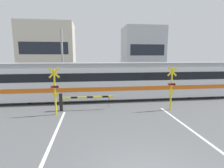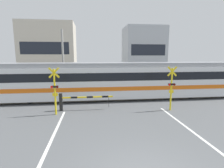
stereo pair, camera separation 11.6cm
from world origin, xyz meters
name	(u,v)px [view 1 (the left image)]	position (x,y,z in m)	size (l,w,h in m)	color
rail_track_near	(110,100)	(0.00, 9.62, 0.04)	(50.00, 0.10, 0.08)	#6B6051
rail_track_far	(108,96)	(0.00, 11.05, 0.04)	(50.00, 0.10, 0.08)	#6B6051
road_stripe_left	(43,161)	(-3.38, 1.56, 0.00)	(0.14, 11.11, 0.01)	white
road_stripe_right	(217,149)	(3.38, 1.56, 0.00)	(0.14, 11.11, 0.01)	white
commuter_train	(113,80)	(0.32, 10.33, 1.68)	(21.67, 2.69, 3.13)	silver
crossing_barrier_near	(74,100)	(-2.76, 7.41, 0.74)	(3.65, 0.20, 1.20)	black
crossing_barrier_far	(133,85)	(2.76, 12.92, 0.74)	(3.65, 0.20, 1.20)	black
crossing_signal_left	(55,89)	(-3.83, 6.64, 1.66)	(0.68, 0.15, 3.02)	yellow
crossing_signal_right	(171,86)	(3.83, 6.64, 1.66)	(0.68, 0.15, 3.02)	yellow
pedestrian	(94,80)	(-1.21, 15.42, 1.02)	(0.38, 0.23, 1.75)	#33384C
building_left_of_street	(48,52)	(-7.97, 24.25, 4.32)	(7.98, 5.24, 8.64)	beige
building_right_of_street	(142,53)	(7.15, 24.25, 4.15)	(6.34, 5.24, 8.29)	#B2B7BC
utility_pole_streetside	(62,60)	(-4.58, 15.42, 3.26)	(0.22, 0.22, 6.51)	gray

